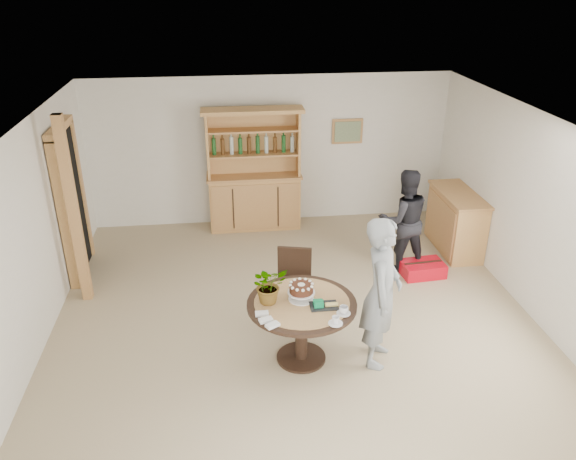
{
  "coord_description": "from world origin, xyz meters",
  "views": [
    {
      "loc": [
        -0.82,
        -5.55,
        4.05
      ],
      "look_at": [
        -0.04,
        0.78,
        1.05
      ],
      "focal_mm": 35.0,
      "sensor_mm": 36.0,
      "label": 1
    }
  ],
  "objects_px": {
    "hutch": "(254,188)",
    "teen_boy": "(381,293)",
    "red_suitcase": "(422,269)",
    "dining_table": "(302,314)",
    "adult_person": "(404,220)",
    "dining_chair": "(293,281)",
    "sideboard": "(456,221)"
  },
  "relations": [
    {
      "from": "hutch",
      "to": "dining_table",
      "type": "relative_size",
      "value": 1.7
    },
    {
      "from": "teen_boy",
      "to": "red_suitcase",
      "type": "bearing_deg",
      "value": -11.73
    },
    {
      "from": "sideboard",
      "to": "dining_table",
      "type": "relative_size",
      "value": 1.05
    },
    {
      "from": "red_suitcase",
      "to": "sideboard",
      "type": "bearing_deg",
      "value": 39.84
    },
    {
      "from": "sideboard",
      "to": "red_suitcase",
      "type": "relative_size",
      "value": 2.0
    },
    {
      "from": "dining_table",
      "to": "dining_chair",
      "type": "relative_size",
      "value": 1.27
    },
    {
      "from": "sideboard",
      "to": "dining_table",
      "type": "height_order",
      "value": "sideboard"
    },
    {
      "from": "hutch",
      "to": "dining_table",
      "type": "bearing_deg",
      "value": -85.88
    },
    {
      "from": "adult_person",
      "to": "teen_boy",
      "type": "bearing_deg",
      "value": 64.67
    },
    {
      "from": "dining_chair",
      "to": "dining_table",
      "type": "bearing_deg",
      "value": -77.36
    },
    {
      "from": "sideboard",
      "to": "red_suitcase",
      "type": "xyz_separation_m",
      "value": [
        -0.76,
        -0.76,
        -0.37
      ]
    },
    {
      "from": "red_suitcase",
      "to": "adult_person",
      "type": "bearing_deg",
      "value": 126.91
    },
    {
      "from": "dining_chair",
      "to": "teen_boy",
      "type": "xyz_separation_m",
      "value": [
        0.83,
        -0.93,
        0.34
      ]
    },
    {
      "from": "adult_person",
      "to": "red_suitcase",
      "type": "bearing_deg",
      "value": 130.31
    },
    {
      "from": "teen_boy",
      "to": "red_suitcase",
      "type": "xyz_separation_m",
      "value": [
        1.16,
        1.78,
        -0.77
      ]
    },
    {
      "from": "hutch",
      "to": "dining_table",
      "type": "xyz_separation_m",
      "value": [
        0.27,
        -3.68,
        -0.08
      ]
    },
    {
      "from": "dining_chair",
      "to": "sideboard",
      "type": "bearing_deg",
      "value": 44.28
    },
    {
      "from": "hutch",
      "to": "sideboard",
      "type": "distance_m",
      "value": 3.29
    },
    {
      "from": "hutch",
      "to": "teen_boy",
      "type": "xyz_separation_m",
      "value": [
        1.12,
        -3.78,
        0.18
      ]
    },
    {
      "from": "hutch",
      "to": "adult_person",
      "type": "bearing_deg",
      "value": -40.27
    },
    {
      "from": "hutch",
      "to": "sideboard",
      "type": "xyz_separation_m",
      "value": [
        3.04,
        -1.24,
        -0.22
      ]
    },
    {
      "from": "teen_boy",
      "to": "sideboard",
      "type": "bearing_deg",
      "value": -15.83
    },
    {
      "from": "dining_table",
      "to": "red_suitcase",
      "type": "height_order",
      "value": "dining_table"
    },
    {
      "from": "hutch",
      "to": "sideboard",
      "type": "relative_size",
      "value": 1.62
    },
    {
      "from": "hutch",
      "to": "dining_chair",
      "type": "bearing_deg",
      "value": -84.3
    },
    {
      "from": "hutch",
      "to": "teen_boy",
      "type": "height_order",
      "value": "hutch"
    },
    {
      "from": "dining_table",
      "to": "adult_person",
      "type": "height_order",
      "value": "adult_person"
    },
    {
      "from": "dining_table",
      "to": "teen_boy",
      "type": "distance_m",
      "value": 0.9
    },
    {
      "from": "adult_person",
      "to": "dining_chair",
      "type": "bearing_deg",
      "value": 31.59
    },
    {
      "from": "adult_person",
      "to": "red_suitcase",
      "type": "xyz_separation_m",
      "value": [
        0.25,
        -0.28,
        -0.66
      ]
    },
    {
      "from": "dining_chair",
      "to": "adult_person",
      "type": "distance_m",
      "value": 2.09
    },
    {
      "from": "hutch",
      "to": "teen_boy",
      "type": "relative_size",
      "value": 1.17
    }
  ]
}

